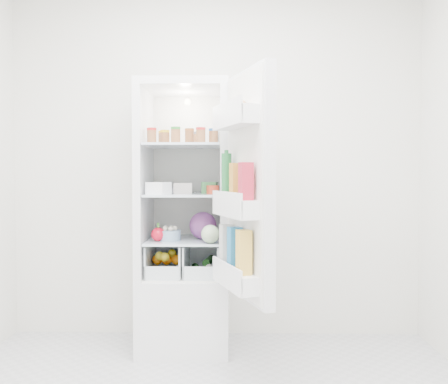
{
  "coord_description": "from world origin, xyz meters",
  "views": [
    {
      "loc": [
        0.14,
        -2.19,
        1.19
      ],
      "look_at": [
        0.07,
        0.95,
        1.08
      ],
      "focal_mm": 40.0,
      "sensor_mm": 36.0,
      "label": 1
    }
  ],
  "objects_px": {
    "red_cabbage": "(203,225)",
    "fridge_door": "(245,191)",
    "mushroom_bowl": "(170,235)",
    "refrigerator": "(186,250)"
  },
  "relations": [
    {
      "from": "mushroom_bowl",
      "to": "fridge_door",
      "type": "distance_m",
      "value": 0.75
    },
    {
      "from": "refrigerator",
      "to": "mushroom_bowl",
      "type": "xyz_separation_m",
      "value": [
        -0.09,
        -0.14,
        0.12
      ]
    },
    {
      "from": "mushroom_bowl",
      "to": "fridge_door",
      "type": "relative_size",
      "value": 0.11
    },
    {
      "from": "red_cabbage",
      "to": "refrigerator",
      "type": "bearing_deg",
      "value": 153.59
    },
    {
      "from": "refrigerator",
      "to": "red_cabbage",
      "type": "height_order",
      "value": "refrigerator"
    },
    {
      "from": "red_cabbage",
      "to": "fridge_door",
      "type": "distance_m",
      "value": 0.67
    },
    {
      "from": "refrigerator",
      "to": "fridge_door",
      "type": "relative_size",
      "value": 1.38
    },
    {
      "from": "refrigerator",
      "to": "fridge_door",
      "type": "bearing_deg",
      "value": -57.35
    },
    {
      "from": "mushroom_bowl",
      "to": "fridge_door",
      "type": "height_order",
      "value": "fridge_door"
    },
    {
      "from": "mushroom_bowl",
      "to": "red_cabbage",
      "type": "bearing_deg",
      "value": 20.24
    }
  ]
}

